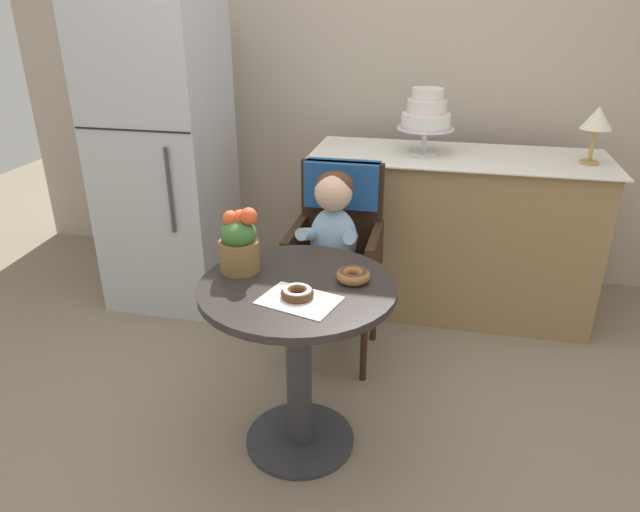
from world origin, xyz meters
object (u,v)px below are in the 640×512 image
object	(u,v)px
seated_child	(332,235)
tiered_cake_stand	(426,115)
refrigerator	(164,157)
table_lamp	(597,120)
cafe_table	(298,335)
donut_front	(297,293)
donut_mid	(353,275)
flower_vase	(239,242)
wicker_chair	(338,230)

from	to	relation	value
seated_child	tiered_cake_stand	world-z (taller)	tiered_cake_stand
tiered_cake_stand	refrigerator	world-z (taller)	refrigerator
table_lamp	refrigerator	xyz separation A→B (m)	(-2.24, -0.16, -0.27)
cafe_table	refrigerator	world-z (taller)	refrigerator
cafe_table	donut_front	world-z (taller)	donut_front
seated_child	donut_front	size ratio (longest dim) A/B	6.28
tiered_cake_stand	cafe_table	bearing A→B (deg)	-105.60
donut_mid	flower_vase	distance (m)	0.44
table_lamp	donut_mid	bearing A→B (deg)	-129.83
wicker_chair	tiered_cake_stand	size ratio (longest dim) A/B	2.80
flower_vase	refrigerator	xyz separation A→B (m)	(-0.81, 1.03, 0.02)
donut_front	table_lamp	world-z (taller)	table_lamp
donut_front	refrigerator	size ratio (longest dim) A/B	0.07
tiered_cake_stand	table_lamp	size ratio (longest dim) A/B	1.19
wicker_chair	donut_mid	size ratio (longest dim) A/B	7.67
cafe_table	wicker_chair	size ratio (longest dim) A/B	0.75
seated_child	donut_front	world-z (taller)	seated_child
cafe_table	refrigerator	bearing A→B (deg)	133.67
seated_child	table_lamp	bearing A→B (deg)	29.65
seated_child	flower_vase	xyz separation A→B (m)	(-0.25, -0.52, 0.16)
tiered_cake_stand	flower_vase	bearing A→B (deg)	-115.99
donut_front	refrigerator	bearing A→B (deg)	131.86
table_lamp	donut_front	bearing A→B (deg)	-130.38
flower_vase	donut_front	bearing A→B (deg)	-32.57
seated_child	flower_vase	bearing A→B (deg)	-115.13
tiered_cake_stand	refrigerator	bearing A→B (deg)	-171.94
seated_child	table_lamp	xyz separation A→B (m)	(1.18, 0.67, 0.44)
wicker_chair	tiered_cake_stand	xyz separation A→B (m)	(0.36, 0.55, 0.47)
donut_front	tiered_cake_stand	distance (m)	1.49
donut_mid	tiered_cake_stand	distance (m)	1.29
seated_child	refrigerator	world-z (taller)	refrigerator
tiered_cake_stand	table_lamp	xyz separation A→B (m)	(0.82, -0.04, 0.01)
cafe_table	seated_child	world-z (taller)	seated_child
seated_child	table_lamp	size ratio (longest dim) A/B	2.55
wicker_chair	donut_mid	world-z (taller)	wicker_chair
wicker_chair	cafe_table	bearing A→B (deg)	-87.56
wicker_chair	table_lamp	xyz separation A→B (m)	(1.18, 0.51, 0.48)
donut_front	table_lamp	size ratio (longest dim) A/B	0.41
seated_child	donut_front	bearing A→B (deg)	-88.45
donut_mid	refrigerator	size ratio (longest dim) A/B	0.07
flower_vase	refrigerator	distance (m)	1.31
tiered_cake_stand	donut_front	bearing A→B (deg)	-103.51
tiered_cake_stand	refrigerator	distance (m)	1.45
donut_front	flower_vase	world-z (taller)	flower_vase
cafe_table	flower_vase	distance (m)	0.41
donut_front	wicker_chair	bearing A→B (deg)	91.26
donut_front	flower_vase	xyz separation A→B (m)	(-0.26, 0.17, 0.09)
cafe_table	flower_vase	size ratio (longest dim) A/B	2.88
wicker_chair	seated_child	distance (m)	0.16
donut_front	tiered_cake_stand	bearing A→B (deg)	76.49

